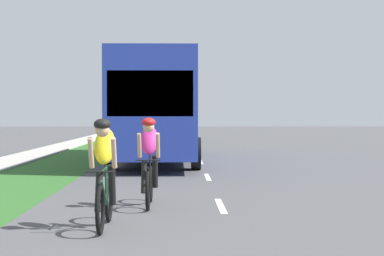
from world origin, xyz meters
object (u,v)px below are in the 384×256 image
cyclist_lead (104,172)px  sedan_black (167,128)px  bus_blue (158,104)px  cyclist_trailing (149,161)px

cyclist_lead → sedan_black: (0.33, 29.31, -0.04)m
bus_blue → sedan_black: size_ratio=2.70×
sedan_black → bus_blue: bearing=-90.0°
cyclist_trailing → bus_blue: 11.11m
bus_blue → sedan_black: bus_blue is taller
cyclist_lead → cyclist_trailing: size_ratio=1.00×
cyclist_lead → sedan_black: bearing=89.4°
cyclist_trailing → bus_blue: (-0.22, 11.05, 1.17)m
cyclist_lead → bus_blue: 13.22m
cyclist_lead → cyclist_trailing: 2.19m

